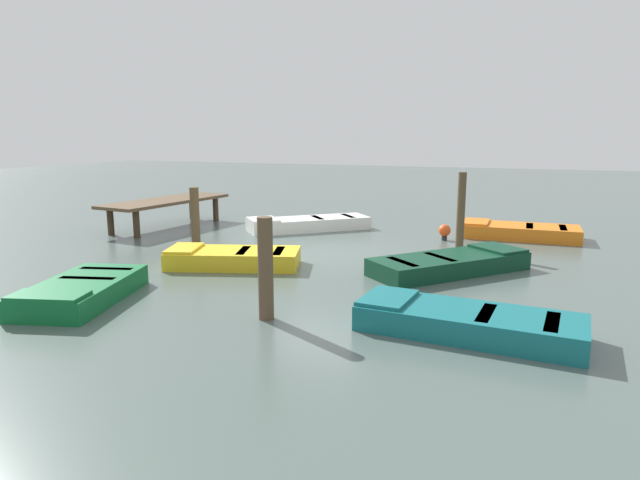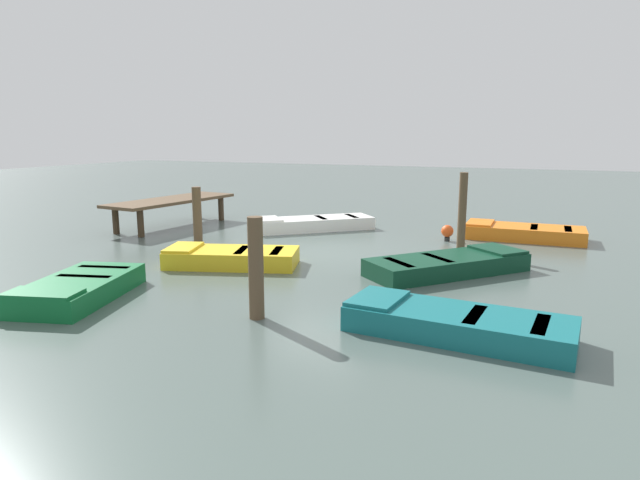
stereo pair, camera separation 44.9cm
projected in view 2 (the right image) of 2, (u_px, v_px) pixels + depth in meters
ground_plane at (320, 253)px, 14.63m from camera, size 80.00×80.00×0.00m
dock_segment at (172, 202)px, 18.64m from camera, size 4.92×2.12×0.95m
rowboat_dark_green at (448, 264)px, 12.45m from camera, size 3.70×3.48×0.46m
rowboat_white at (311, 223)px, 18.11m from camera, size 3.58×3.82×0.46m
rowboat_yellow at (231, 257)px, 13.17m from camera, size 2.19×3.34×0.46m
rowboat_orange at (524, 232)px, 16.49m from camera, size 1.49×3.38×0.46m
rowboat_green at (78, 288)px, 10.50m from camera, size 3.05×2.10×0.46m
rowboat_teal at (456, 323)px, 8.59m from camera, size 1.54×3.54×0.46m
mooring_piling_far_right at (256, 268)px, 9.29m from camera, size 0.26×0.26×1.77m
mooring_piling_center at (197, 215)px, 15.72m from camera, size 0.25×0.25×1.64m
mooring_piling_far_left at (462, 213)px, 14.56m from camera, size 0.22×0.22×2.13m
marker_buoy at (447, 232)px, 16.20m from camera, size 0.36×0.36×0.48m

